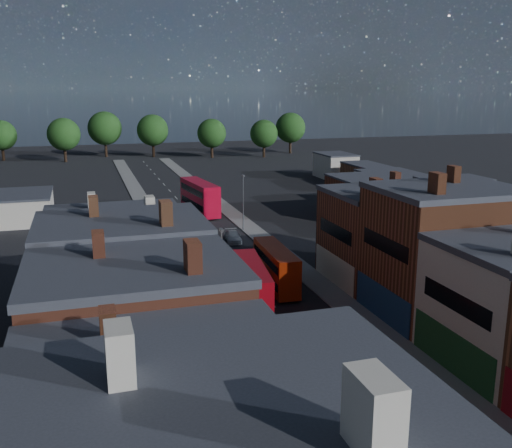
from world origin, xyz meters
TOP-DOWN VIEW (x-y plane):
  - pavement_west at (-6.50, 50.00)m, footprint 3.00×200.00m
  - pavement_east at (6.50, 50.00)m, footprint 3.00×200.00m
  - lamp_post_2 at (-5.20, 30.00)m, footprint 0.25×0.70m
  - lamp_post_3 at (5.20, 60.00)m, footprint 0.25×0.70m
  - bus_0 at (-2.40, 30.46)m, footprint 3.69×10.56m
  - bus_1 at (1.80, 35.66)m, footprint 2.82×9.91m
  - bus_2 at (1.50, 72.88)m, footprint 4.27×12.55m
  - car_2 at (-1.20, 48.55)m, footprint 2.26×4.66m
  - car_3 at (2.23, 54.53)m, footprint 2.45×4.93m
  - ped_1 at (-5.30, 18.85)m, footprint 1.00×0.68m

SIDE VIEW (x-z plane):
  - pavement_west at x=-6.50m, z-range 0.00..0.12m
  - pavement_east at x=6.50m, z-range 0.00..0.12m
  - car_2 at x=-1.20m, z-range 0.00..1.28m
  - car_3 at x=2.23m, z-range 0.00..1.38m
  - ped_1 at x=-5.30m, z-range 0.12..2.01m
  - bus_1 at x=1.80m, z-range 0.17..4.41m
  - bus_0 at x=-2.40m, z-range 0.18..4.64m
  - bus_2 at x=1.50m, z-range 0.21..5.52m
  - lamp_post_2 at x=-5.20m, z-range 0.64..8.77m
  - lamp_post_3 at x=5.20m, z-range 0.64..8.77m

